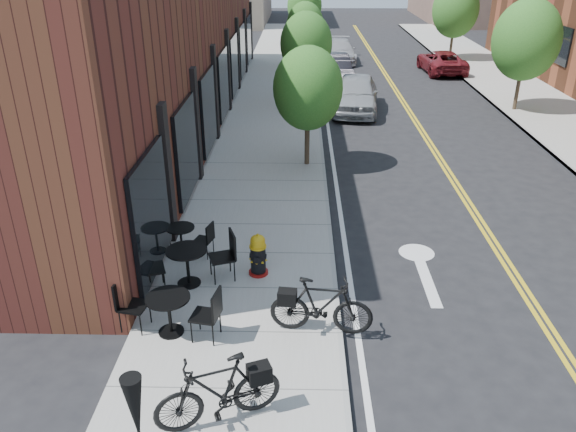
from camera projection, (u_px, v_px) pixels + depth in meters
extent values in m
plane|color=black|center=(342.00, 338.00, 10.57)|extent=(120.00, 120.00, 0.00)
cube|color=#9E9B93|center=(266.00, 155.00, 19.57)|extent=(4.00, 70.00, 0.12)
cube|color=#4F1F19|center=(155.00, 35.00, 21.75)|extent=(5.00, 28.00, 7.00)
cylinder|color=#382B1E|center=(307.00, 140.00, 18.26)|extent=(0.16, 0.16, 1.61)
ellipsoid|color=#27611E|center=(308.00, 89.00, 17.53)|extent=(2.20, 2.20, 2.64)
cylinder|color=#382B1E|center=(306.00, 84.00, 25.44)|extent=(0.16, 0.16, 1.68)
ellipsoid|color=#27611E|center=(306.00, 44.00, 24.67)|extent=(2.30, 2.30, 2.76)
cylinder|color=#382B1E|center=(305.00, 54.00, 32.65)|extent=(0.16, 0.16, 1.57)
ellipsoid|color=#27611E|center=(305.00, 24.00, 31.94)|extent=(2.10, 2.10, 2.52)
cylinder|color=#382B1E|center=(304.00, 33.00, 39.81)|extent=(0.16, 0.16, 1.71)
ellipsoid|color=#27611E|center=(305.00, 6.00, 39.02)|extent=(2.40, 2.40, 2.88)
cylinder|color=#382B1E|center=(518.00, 88.00, 24.33)|extent=(0.16, 0.16, 1.82)
ellipsoid|color=#27611E|center=(526.00, 40.00, 23.44)|extent=(2.80, 2.80, 3.36)
cylinder|color=#382B1E|center=(451.00, 44.00, 35.11)|extent=(0.16, 0.16, 1.82)
ellipsoid|color=#27611E|center=(456.00, 10.00, 34.22)|extent=(2.80, 2.80, 3.36)
cylinder|color=maroon|center=(259.00, 272.00, 12.40)|extent=(0.48, 0.48, 0.06)
cylinder|color=black|center=(258.00, 260.00, 12.26)|extent=(0.37, 0.37, 0.64)
cylinder|color=gold|center=(258.00, 246.00, 12.11)|extent=(0.42, 0.42, 0.04)
cylinder|color=gold|center=(258.00, 243.00, 12.07)|extent=(0.36, 0.36, 0.15)
ellipsoid|color=gold|center=(258.00, 239.00, 12.04)|extent=(0.35, 0.35, 0.19)
cylinder|color=gold|center=(258.00, 235.00, 11.99)|extent=(0.06, 0.06, 0.06)
imported|color=black|center=(218.00, 391.00, 8.33)|extent=(2.02, 1.24, 1.17)
imported|color=black|center=(321.00, 306.00, 10.30)|extent=(1.96, 0.75, 1.15)
cylinder|color=black|center=(171.00, 331.00, 10.53)|extent=(0.56, 0.56, 0.03)
cylinder|color=black|center=(170.00, 315.00, 10.36)|extent=(0.08, 0.08, 0.76)
cylinder|color=black|center=(168.00, 298.00, 10.20)|extent=(0.96, 0.96, 0.03)
cylinder|color=black|center=(182.00, 251.00, 13.29)|extent=(0.48, 0.48, 0.03)
cylinder|color=black|center=(181.00, 240.00, 13.16)|extent=(0.07, 0.07, 0.62)
cylinder|color=black|center=(180.00, 228.00, 13.02)|extent=(0.83, 0.83, 0.03)
cylinder|color=black|center=(189.00, 283.00, 12.03)|extent=(0.64, 0.64, 0.03)
cylinder|color=black|center=(188.00, 267.00, 11.86)|extent=(0.09, 0.09, 0.80)
cylinder|color=black|center=(186.00, 251.00, 11.68)|extent=(1.10, 1.10, 0.03)
cone|color=black|center=(135.00, 409.00, 6.50)|extent=(0.25, 0.25, 0.93)
imported|color=#9A9EA2|center=(356.00, 94.00, 24.49)|extent=(2.41, 4.82, 1.58)
imported|color=black|center=(332.00, 71.00, 28.81)|extent=(2.23, 5.00, 1.59)
imported|color=#A7A6AB|center=(340.00, 51.00, 35.00)|extent=(1.88, 4.53, 1.31)
imported|color=maroon|center=(441.00, 62.00, 32.01)|extent=(2.28, 4.58, 1.25)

